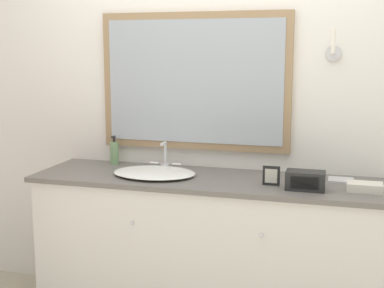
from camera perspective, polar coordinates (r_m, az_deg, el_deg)
The scene contains 8 objects.
wall_back at distance 3.43m, azimuth 3.00°, elevation 3.62°, with size 8.00×0.18×2.55m.
vanity_counter at distance 3.32m, azimuth 1.66°, elevation -11.28°, with size 2.12×0.60×0.91m.
sink_basin at distance 3.25m, azimuth -4.01°, elevation -3.02°, with size 0.51×0.43×0.18m.
soap_bottle at distance 3.59m, azimuth -8.27°, elevation -0.90°, with size 0.06×0.06×0.19m.
appliance_box at distance 2.97m, azimuth 12.00°, elevation -3.83°, with size 0.21×0.12×0.10m.
picture_frame at distance 3.03m, azimuth 8.45°, elevation -3.37°, with size 0.10×0.01×0.11m.
hand_towel_near_sink at distance 3.03m, azimuth 17.94°, elevation -4.39°, with size 0.19×0.12×0.05m.
metal_tray at distance 3.23m, azimuth 15.60°, elevation -3.71°, with size 0.14×0.13×0.01m.
Camera 1 is at (0.77, -2.69, 1.66)m, focal length 50.00 mm.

